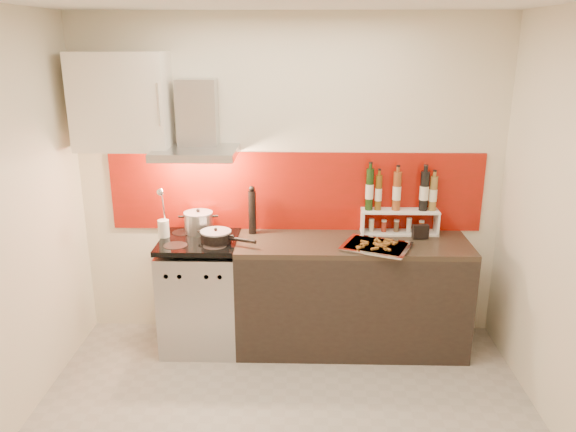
{
  "coord_description": "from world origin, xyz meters",
  "views": [
    {
      "loc": [
        0.1,
        -2.99,
        2.39
      ],
      "look_at": [
        0.0,
        0.95,
        1.15
      ],
      "focal_mm": 35.0,
      "sensor_mm": 36.0,
      "label": 1
    }
  ],
  "objects_px": {
    "stock_pot": "(199,222)",
    "pepper_mill": "(252,211)",
    "counter": "(351,294)",
    "baking_tray": "(376,246)",
    "saute_pan": "(217,236)",
    "range_stove": "(201,294)"
  },
  "relations": [
    {
      "from": "stock_pot",
      "to": "saute_pan",
      "type": "distance_m",
      "value": 0.28
    },
    {
      "from": "saute_pan",
      "to": "baking_tray",
      "type": "height_order",
      "value": "saute_pan"
    },
    {
      "from": "stock_pot",
      "to": "pepper_mill",
      "type": "distance_m",
      "value": 0.44
    },
    {
      "from": "range_stove",
      "to": "counter",
      "type": "xyz_separation_m",
      "value": [
        1.2,
        0.0,
        0.01
      ]
    },
    {
      "from": "pepper_mill",
      "to": "baking_tray",
      "type": "xyz_separation_m",
      "value": [
        0.96,
        -0.31,
        -0.17
      ]
    },
    {
      "from": "counter",
      "to": "pepper_mill",
      "type": "bearing_deg",
      "value": 167.7
    },
    {
      "from": "baking_tray",
      "to": "range_stove",
      "type": "bearing_deg",
      "value": 174.35
    },
    {
      "from": "saute_pan",
      "to": "pepper_mill",
      "type": "bearing_deg",
      "value": 41.9
    },
    {
      "from": "saute_pan",
      "to": "baking_tray",
      "type": "bearing_deg",
      "value": -4.01
    },
    {
      "from": "range_stove",
      "to": "saute_pan",
      "type": "height_order",
      "value": "saute_pan"
    },
    {
      "from": "range_stove",
      "to": "pepper_mill",
      "type": "height_order",
      "value": "pepper_mill"
    },
    {
      "from": "pepper_mill",
      "to": "baking_tray",
      "type": "relative_size",
      "value": 0.67
    },
    {
      "from": "range_stove",
      "to": "counter",
      "type": "bearing_deg",
      "value": 0.23
    },
    {
      "from": "saute_pan",
      "to": "baking_tray",
      "type": "distance_m",
      "value": 1.21
    },
    {
      "from": "counter",
      "to": "pepper_mill",
      "type": "distance_m",
      "value": 1.04
    },
    {
      "from": "stock_pot",
      "to": "pepper_mill",
      "type": "bearing_deg",
      "value": 2.47
    },
    {
      "from": "stock_pot",
      "to": "pepper_mill",
      "type": "height_order",
      "value": "pepper_mill"
    },
    {
      "from": "stock_pot",
      "to": "baking_tray",
      "type": "relative_size",
      "value": 0.39
    },
    {
      "from": "range_stove",
      "to": "counter",
      "type": "distance_m",
      "value": 1.2
    },
    {
      "from": "baking_tray",
      "to": "counter",
      "type": "bearing_deg",
      "value": 139.25
    },
    {
      "from": "counter",
      "to": "saute_pan",
      "type": "xyz_separation_m",
      "value": [
        -1.05,
        -0.05,
        0.5
      ]
    },
    {
      "from": "pepper_mill",
      "to": "baking_tray",
      "type": "distance_m",
      "value": 1.02
    }
  ]
}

